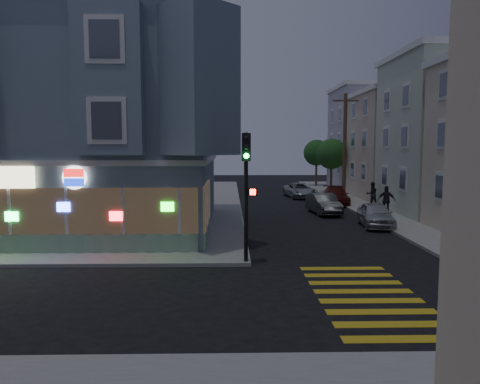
{
  "coord_description": "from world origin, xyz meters",
  "views": [
    {
      "loc": [
        2.17,
        -15.97,
        4.73
      ],
      "look_at": [
        2.64,
        5.63,
        2.6
      ],
      "focal_mm": 35.0,
      "sensor_mm": 36.0,
      "label": 1
    }
  ],
  "objects_px": {
    "parked_car_d": "(300,190)",
    "pedestrian_b": "(386,200)",
    "utility_pole": "(345,145)",
    "street_tree_near": "(332,154)",
    "pedestrian_a": "(372,194)",
    "parked_car_a": "(375,215)",
    "street_tree_far": "(317,153)",
    "traffic_signal": "(247,175)",
    "parked_car_c": "(335,196)",
    "fire_hydrant": "(377,213)",
    "parked_car_b": "(324,204)"
  },
  "relations": [
    {
      "from": "street_tree_far",
      "to": "traffic_signal",
      "type": "xyz_separation_m",
      "value": [
        -9.38,
        -35.83,
        -0.34
      ]
    },
    {
      "from": "street_tree_near",
      "to": "fire_hydrant",
      "type": "height_order",
      "value": "street_tree_near"
    },
    {
      "from": "pedestrian_b",
      "to": "parked_car_d",
      "type": "relative_size",
      "value": 0.4
    },
    {
      "from": "parked_car_b",
      "to": "fire_hydrant",
      "type": "xyz_separation_m",
      "value": [
        2.61,
        -3.55,
        -0.13
      ]
    },
    {
      "from": "street_tree_far",
      "to": "parked_car_a",
      "type": "distance_m",
      "value": 27.27
    },
    {
      "from": "parked_car_c",
      "to": "traffic_signal",
      "type": "relative_size",
      "value": 0.95
    },
    {
      "from": "street_tree_far",
      "to": "parked_car_d",
      "type": "xyz_separation_m",
      "value": [
        -3.6,
        -11.44,
        -3.26
      ]
    },
    {
      "from": "pedestrian_b",
      "to": "traffic_signal",
      "type": "height_order",
      "value": "traffic_signal"
    },
    {
      "from": "parked_car_b",
      "to": "fire_hydrant",
      "type": "bearing_deg",
      "value": -59.46
    },
    {
      "from": "street_tree_near",
      "to": "pedestrian_a",
      "type": "xyz_separation_m",
      "value": [
        0.8,
        -10.78,
        -2.87
      ]
    },
    {
      "from": "fire_hydrant",
      "to": "parked_car_c",
      "type": "bearing_deg",
      "value": 93.92
    },
    {
      "from": "utility_pole",
      "to": "parked_car_d",
      "type": "distance_m",
      "value": 5.93
    },
    {
      "from": "street_tree_near",
      "to": "parked_car_a",
      "type": "distance_m",
      "value": 19.37
    },
    {
      "from": "pedestrian_a",
      "to": "fire_hydrant",
      "type": "distance_m",
      "value": 6.84
    },
    {
      "from": "street_tree_near",
      "to": "street_tree_far",
      "type": "distance_m",
      "value": 8.0
    },
    {
      "from": "street_tree_far",
      "to": "utility_pole",
      "type": "bearing_deg",
      "value": -90.82
    },
    {
      "from": "street_tree_far",
      "to": "pedestrian_b",
      "type": "distance_m",
      "value": 23.49
    },
    {
      "from": "parked_car_a",
      "to": "pedestrian_a",
      "type": "bearing_deg",
      "value": 79.89
    },
    {
      "from": "parked_car_a",
      "to": "street_tree_far",
      "type": "bearing_deg",
      "value": 92.28
    },
    {
      "from": "parked_car_d",
      "to": "parked_car_b",
      "type": "bearing_deg",
      "value": -96.65
    },
    {
      "from": "traffic_signal",
      "to": "parked_car_a",
      "type": "bearing_deg",
      "value": 45.05
    },
    {
      "from": "street_tree_near",
      "to": "parked_car_d",
      "type": "xyz_separation_m",
      "value": [
        -3.6,
        -3.44,
        -3.26
      ]
    },
    {
      "from": "parked_car_c",
      "to": "utility_pole",
      "type": "bearing_deg",
      "value": 71.08
    },
    {
      "from": "street_tree_near",
      "to": "parked_car_b",
      "type": "xyz_separation_m",
      "value": [
        -3.51,
        -13.84,
        -3.22
      ]
    },
    {
      "from": "pedestrian_b",
      "to": "parked_car_c",
      "type": "bearing_deg",
      "value": -59.37
    },
    {
      "from": "parked_car_b",
      "to": "street_tree_near",
      "type": "bearing_deg",
      "value": 69.99
    },
    {
      "from": "street_tree_near",
      "to": "street_tree_far",
      "type": "bearing_deg",
      "value": 90.0
    },
    {
      "from": "street_tree_far",
      "to": "pedestrian_b",
      "type": "relative_size",
      "value": 2.74
    },
    {
      "from": "parked_car_a",
      "to": "fire_hydrant",
      "type": "relative_size",
      "value": 5.16
    },
    {
      "from": "parked_car_a",
      "to": "parked_car_d",
      "type": "bearing_deg",
      "value": 103.12
    },
    {
      "from": "pedestrian_a",
      "to": "pedestrian_b",
      "type": "bearing_deg",
      "value": 80.52
    },
    {
      "from": "street_tree_near",
      "to": "parked_car_a",
      "type": "relative_size",
      "value": 1.26
    },
    {
      "from": "street_tree_far",
      "to": "fire_hydrant",
      "type": "distance_m",
      "value": 25.62
    },
    {
      "from": "street_tree_near",
      "to": "parked_car_d",
      "type": "relative_size",
      "value": 1.09
    },
    {
      "from": "parked_car_d",
      "to": "pedestrian_b",
      "type": "bearing_deg",
      "value": -78.62
    },
    {
      "from": "parked_car_b",
      "to": "fire_hydrant",
      "type": "relative_size",
      "value": 5.29
    },
    {
      "from": "street_tree_far",
      "to": "fire_hydrant",
      "type": "relative_size",
      "value": 6.47
    },
    {
      "from": "parked_car_a",
      "to": "traffic_signal",
      "type": "xyz_separation_m",
      "value": [
        -7.88,
        -8.79,
        2.88
      ]
    },
    {
      "from": "utility_pole",
      "to": "parked_car_a",
      "type": "bearing_deg",
      "value": -95.69
    },
    {
      "from": "utility_pole",
      "to": "parked_car_d",
      "type": "xyz_separation_m",
      "value": [
        -3.4,
        2.56,
        -4.12
      ]
    },
    {
      "from": "utility_pole",
      "to": "pedestrian_b",
      "type": "distance_m",
      "value": 10.04
    },
    {
      "from": "pedestrian_b",
      "to": "fire_hydrant",
      "type": "relative_size",
      "value": 2.36
    },
    {
      "from": "pedestrian_b",
      "to": "parked_car_b",
      "type": "relative_size",
      "value": 0.45
    },
    {
      "from": "street_tree_far",
      "to": "parked_car_b",
      "type": "distance_m",
      "value": 22.35
    },
    {
      "from": "parked_car_d",
      "to": "traffic_signal",
      "type": "bearing_deg",
      "value": -110.5
    },
    {
      "from": "pedestrian_a",
      "to": "traffic_signal",
      "type": "bearing_deg",
      "value": 54.88
    },
    {
      "from": "parked_car_c",
      "to": "street_tree_near",
      "type": "bearing_deg",
      "value": 87.45
    },
    {
      "from": "street_tree_far",
      "to": "street_tree_near",
      "type": "bearing_deg",
      "value": -90.0
    },
    {
      "from": "parked_car_a",
      "to": "parked_car_d",
      "type": "distance_m",
      "value": 15.74
    },
    {
      "from": "street_tree_far",
      "to": "parked_car_d",
      "type": "relative_size",
      "value": 1.09
    }
  ]
}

